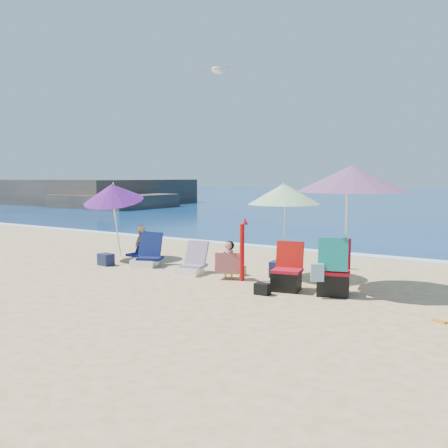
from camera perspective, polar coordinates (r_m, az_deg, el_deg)
The scene contains 20 objects.
ground at distance 9.95m, azimuth -1.72°, elevation -6.87°, with size 120.00×120.00×0.00m.
foam at distance 14.36m, azimuth 10.03°, elevation -3.06°, with size 120.00×0.50×0.04m.
headland at distance 43.00m, azimuth -16.67°, elevation 3.13°, with size 20.50×11.50×2.60m.
umbrella_turquoise at distance 9.50m, azimuth 14.38°, elevation 5.02°, with size 2.70×2.70×2.36m.
umbrella_striped at distance 10.45m, azimuth 6.87°, elevation 3.41°, with size 1.67×1.67×2.01m.
umbrella_blue at distance 13.00m, azimuth -12.59°, elevation 3.51°, with size 1.94×1.98×2.09m.
furled_umbrella at distance 10.16m, azimuth 2.12°, elevation -2.56°, with size 0.17×0.29×1.29m.
chair_navy at distance 12.01m, azimuth -8.78°, elevation -3.79°, with size 0.82×0.88×0.78m.
chair_rainbow at distance 10.94m, azimuth -3.65°, elevation -4.76°, with size 0.60×0.78×0.70m.
camp_chair_left at distance 9.41m, azimuth 7.19°, elevation -5.93°, with size 0.63×0.64×0.91m.
camp_chair_right at distance 9.15m, azimuth 12.32°, elevation -5.64°, with size 0.72×0.87×1.06m.
person_center at distance 10.32m, azimuth 0.52°, elevation -4.25°, with size 0.61×0.56×0.79m.
person_left at distance 12.65m, azimuth -9.33°, elevation -2.34°, with size 0.51×0.65×0.94m.
bag_navy_a at distance 12.32m, azimuth -13.34°, elevation -3.96°, with size 0.39×0.31×0.28m.
bag_black_a at distance 11.42m, azimuth 0.64°, elevation -4.64°, with size 0.35×0.27×0.25m.
bag_tan at distance 10.83m, azimuth 1.80°, elevation -5.29°, with size 0.30×0.26×0.21m.
bag_navy_b at distance 10.63m, azimuth 6.53°, elevation -5.19°, with size 0.49×0.39×0.33m.
bag_black_b at distance 9.08m, azimuth 4.41°, elevation -7.40°, with size 0.28×0.20×0.21m.
orange_item at distance 8.07m, azimuth 23.41°, elevation -10.14°, with size 0.23×0.17×0.03m.
seagull at distance 12.06m, azimuth -0.83°, elevation 17.15°, with size 0.82×0.43×0.15m.
Camera 1 is at (5.57, -7.97, 2.12)m, focal length 40.03 mm.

